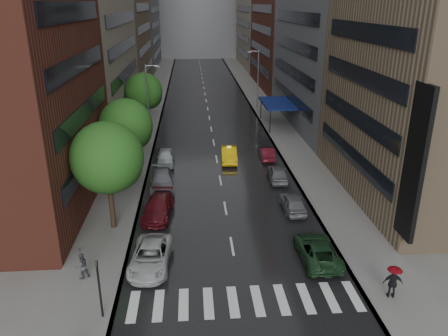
# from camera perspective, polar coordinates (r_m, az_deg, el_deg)

# --- Properties ---
(ground) EXTENTS (220.00, 220.00, 0.00)m
(ground) POSITION_cam_1_polar(r_m,az_deg,el_deg) (27.51, 1.86, -14.46)
(ground) COLOR gray
(ground) RESTS_ON ground
(road) EXTENTS (14.00, 140.00, 0.01)m
(road) POSITION_cam_1_polar(r_m,az_deg,el_deg) (74.07, -2.27, 8.45)
(road) COLOR black
(road) RESTS_ON ground
(sidewalk_left) EXTENTS (4.00, 140.00, 0.15)m
(sidewalk_left) POSITION_cam_1_polar(r_m,az_deg,el_deg) (74.30, -9.30, 8.29)
(sidewalk_left) COLOR gray
(sidewalk_left) RESTS_ON ground
(sidewalk_right) EXTENTS (4.00, 140.00, 0.15)m
(sidewalk_right) POSITION_cam_1_polar(r_m,az_deg,el_deg) (74.91, 4.70, 8.60)
(sidewalk_right) COLOR gray
(sidewalk_right) RESTS_ON ground
(crosswalk) EXTENTS (13.15, 2.80, 0.01)m
(crosswalk) POSITION_cam_1_polar(r_m,az_deg,el_deg) (25.93, 2.80, -16.96)
(crosswalk) COLOR silver
(crosswalk) RESTS_ON ground
(buildings_left) EXTENTS (8.00, 108.00, 38.00)m
(buildings_left) POSITION_cam_1_polar(r_m,az_deg,el_deg) (82.04, -13.94, 20.36)
(buildings_left) COLOR maroon
(buildings_left) RESTS_ON ground
(buildings_right) EXTENTS (8.05, 109.10, 36.00)m
(buildings_right) POSITION_cam_1_polar(r_m,az_deg,el_deg) (80.94, 8.73, 20.02)
(buildings_right) COLOR #937A5B
(buildings_right) RESTS_ON ground
(building_far) EXTENTS (40.00, 14.00, 32.00)m
(building_far) POSITION_cam_1_polar(r_m,az_deg,el_deg) (140.33, -3.51, 20.86)
(building_far) COLOR slate
(building_far) RESTS_ON ground
(tree_near) EXTENTS (5.16, 5.16, 8.23)m
(tree_near) POSITION_cam_1_polar(r_m,az_deg,el_deg) (31.83, -15.04, 1.29)
(tree_near) COLOR #382619
(tree_near) RESTS_ON ground
(tree_mid) EXTENTS (4.90, 4.90, 7.81)m
(tree_mid) POSITION_cam_1_polar(r_m,az_deg,el_deg) (41.07, -12.70, 5.45)
(tree_mid) COLOR #382619
(tree_mid) RESTS_ON ground
(tree_far) EXTENTS (4.75, 4.75, 7.57)m
(tree_far) POSITION_cam_1_polar(r_m,az_deg,el_deg) (57.64, -10.42, 9.80)
(tree_far) COLOR #382619
(tree_far) RESTS_ON ground
(taxi) EXTENTS (1.80, 4.65, 1.51)m
(taxi) POSITION_cam_1_polar(r_m,az_deg,el_deg) (46.37, 0.66, 1.80)
(taxi) COLOR #E3B30B
(taxi) RESTS_ON ground
(parked_cars_left) EXTENTS (2.80, 23.90, 1.52)m
(parked_cars_left) POSITION_cam_1_polar(r_m,az_deg,el_deg) (36.30, -8.44, -4.06)
(parked_cars_left) COLOR #BBBBBB
(parked_cars_left) RESTS_ON ground
(parked_cars_right) EXTENTS (2.36, 24.45, 1.47)m
(parked_cars_right) POSITION_cam_1_polar(r_m,az_deg,el_deg) (36.67, 8.62, -3.86)
(parked_cars_right) COLOR #1B3C1F
(parked_cars_right) RESTS_ON ground
(ped_black_umbrella) EXTENTS (1.02, 0.99, 2.09)m
(ped_black_umbrella) POSITION_cam_1_polar(r_m,az_deg,el_deg) (28.13, -18.17, -11.37)
(ped_black_umbrella) COLOR #414245
(ped_black_umbrella) RESTS_ON sidewalk_left
(ped_red_umbrella) EXTENTS (1.16, 0.82, 2.01)m
(ped_red_umbrella) POSITION_cam_1_polar(r_m,az_deg,el_deg) (27.01, 21.27, -13.40)
(ped_red_umbrella) COLOR black
(ped_red_umbrella) RESTS_ON sidewalk_right
(traffic_light) EXTENTS (0.18, 0.15, 3.45)m
(traffic_light) POSITION_cam_1_polar(r_m,az_deg,el_deg) (24.29, -16.03, -14.32)
(traffic_light) COLOR black
(traffic_light) RESTS_ON sidewalk_left
(street_lamp_left) EXTENTS (1.74, 0.22, 9.00)m
(street_lamp_left) POSITION_cam_1_polar(r_m,az_deg,el_deg) (53.70, -9.87, 8.72)
(street_lamp_left) COLOR gray
(street_lamp_left) RESTS_ON sidewalk_left
(street_lamp_right) EXTENTS (1.74, 0.22, 9.00)m
(street_lamp_right) POSITION_cam_1_polar(r_m,az_deg,el_deg) (68.97, 4.39, 11.61)
(street_lamp_right) COLOR gray
(street_lamp_right) RESTS_ON sidewalk_right
(awning) EXTENTS (4.00, 8.00, 3.12)m
(awning) POSITION_cam_1_polar(r_m,az_deg,el_deg) (59.83, 6.97, 8.39)
(awning) COLOR navy
(awning) RESTS_ON sidewalk_right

